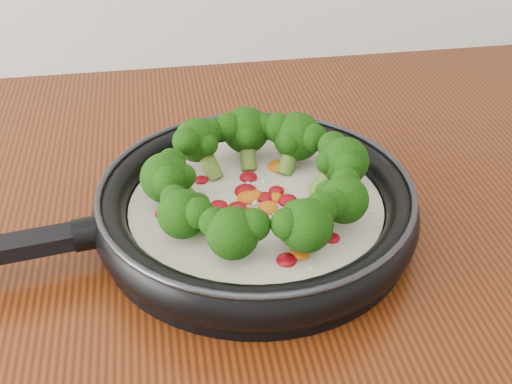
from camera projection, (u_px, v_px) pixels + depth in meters
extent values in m
cylinder|color=black|center=(256.00, 225.00, 0.71)|extent=(0.37, 0.37, 0.01)
torus|color=black|center=(256.00, 206.00, 0.70)|extent=(0.39, 0.39, 0.04)
torus|color=#2D2D33|center=(256.00, 188.00, 0.69)|extent=(0.38, 0.38, 0.01)
cylinder|color=black|center=(90.00, 233.00, 0.65)|extent=(0.04, 0.04, 0.03)
cylinder|color=beige|center=(256.00, 212.00, 0.70)|extent=(0.31, 0.31, 0.02)
ellipsoid|color=maroon|center=(165.00, 214.00, 0.68)|extent=(0.03, 0.03, 0.01)
ellipsoid|color=maroon|center=(248.00, 177.00, 0.74)|extent=(0.03, 0.03, 0.01)
ellipsoid|color=#D4650D|center=(268.00, 208.00, 0.69)|extent=(0.03, 0.03, 0.01)
ellipsoid|color=maroon|center=(288.00, 201.00, 0.70)|extent=(0.02, 0.02, 0.01)
ellipsoid|color=maroon|center=(249.00, 214.00, 0.68)|extent=(0.03, 0.03, 0.01)
ellipsoid|color=#D4650D|center=(275.00, 198.00, 0.70)|extent=(0.02, 0.02, 0.01)
ellipsoid|color=maroon|center=(266.00, 198.00, 0.70)|extent=(0.03, 0.03, 0.01)
ellipsoid|color=maroon|center=(286.00, 260.00, 0.62)|extent=(0.02, 0.02, 0.01)
ellipsoid|color=#D4650D|center=(248.00, 198.00, 0.70)|extent=(0.03, 0.03, 0.01)
ellipsoid|color=maroon|center=(201.00, 180.00, 0.73)|extent=(0.02, 0.02, 0.01)
ellipsoid|color=maroon|center=(246.00, 191.00, 0.71)|extent=(0.04, 0.04, 0.01)
ellipsoid|color=#D4650D|center=(278.00, 167.00, 0.75)|extent=(0.03, 0.03, 0.01)
ellipsoid|color=maroon|center=(332.00, 238.00, 0.65)|extent=(0.02, 0.02, 0.01)
ellipsoid|color=maroon|center=(276.00, 191.00, 0.71)|extent=(0.02, 0.02, 0.01)
ellipsoid|color=#D4650D|center=(192.00, 217.00, 0.67)|extent=(0.02, 0.02, 0.01)
ellipsoid|color=maroon|center=(174.00, 179.00, 0.73)|extent=(0.02, 0.02, 0.01)
ellipsoid|color=maroon|center=(219.00, 206.00, 0.69)|extent=(0.02, 0.02, 0.01)
ellipsoid|color=#D4650D|center=(254.00, 196.00, 0.71)|extent=(0.02, 0.02, 0.01)
ellipsoid|color=maroon|center=(354.00, 206.00, 0.69)|extent=(0.03, 0.03, 0.01)
ellipsoid|color=maroon|center=(271.00, 198.00, 0.70)|extent=(0.02, 0.02, 0.01)
ellipsoid|color=#D4650D|center=(213.00, 227.00, 0.66)|extent=(0.02, 0.02, 0.01)
ellipsoid|color=maroon|center=(237.00, 208.00, 0.69)|extent=(0.02, 0.02, 0.01)
ellipsoid|color=maroon|center=(235.00, 219.00, 0.67)|extent=(0.03, 0.03, 0.01)
ellipsoid|color=#D4650D|center=(300.00, 254.00, 0.63)|extent=(0.02, 0.02, 0.01)
ellipsoid|color=white|center=(264.00, 181.00, 0.73)|extent=(0.01, 0.01, 0.00)
ellipsoid|color=white|center=(368.00, 213.00, 0.68)|extent=(0.01, 0.01, 0.00)
ellipsoid|color=white|center=(237.00, 237.00, 0.65)|extent=(0.01, 0.01, 0.00)
ellipsoid|color=white|center=(181.00, 190.00, 0.72)|extent=(0.01, 0.01, 0.00)
ellipsoid|color=white|center=(213.00, 249.00, 0.63)|extent=(0.00, 0.01, 0.00)
ellipsoid|color=white|center=(207.00, 163.00, 0.76)|extent=(0.01, 0.01, 0.00)
ellipsoid|color=white|center=(255.00, 203.00, 0.69)|extent=(0.01, 0.01, 0.00)
ellipsoid|color=white|center=(253.00, 236.00, 0.65)|extent=(0.01, 0.01, 0.00)
ellipsoid|color=white|center=(296.00, 199.00, 0.70)|extent=(0.01, 0.01, 0.00)
ellipsoid|color=white|center=(276.00, 215.00, 0.68)|extent=(0.01, 0.01, 0.00)
ellipsoid|color=white|center=(255.00, 184.00, 0.73)|extent=(0.01, 0.01, 0.00)
ellipsoid|color=white|center=(281.00, 211.00, 0.68)|extent=(0.01, 0.01, 0.00)
ellipsoid|color=white|center=(257.00, 214.00, 0.68)|extent=(0.01, 0.01, 0.00)
ellipsoid|color=white|center=(291.00, 212.00, 0.68)|extent=(0.01, 0.01, 0.00)
ellipsoid|color=white|center=(311.00, 268.00, 0.61)|extent=(0.01, 0.01, 0.00)
ellipsoid|color=white|center=(295.00, 164.00, 0.76)|extent=(0.01, 0.01, 0.00)
ellipsoid|color=white|center=(233.00, 203.00, 0.70)|extent=(0.01, 0.01, 0.00)
ellipsoid|color=white|center=(224.00, 213.00, 0.68)|extent=(0.01, 0.01, 0.00)
ellipsoid|color=white|center=(249.00, 182.00, 0.73)|extent=(0.01, 0.01, 0.00)
cylinder|color=olive|center=(325.00, 180.00, 0.70)|extent=(0.04, 0.02, 0.04)
sphere|color=black|center=(345.00, 161.00, 0.70)|extent=(0.06, 0.06, 0.05)
sphere|color=black|center=(333.00, 146.00, 0.71)|extent=(0.04, 0.04, 0.03)
sphere|color=black|center=(348.00, 166.00, 0.68)|extent=(0.03, 0.03, 0.03)
sphere|color=black|center=(328.00, 162.00, 0.69)|extent=(0.03, 0.03, 0.03)
cylinder|color=olive|center=(289.00, 158.00, 0.74)|extent=(0.04, 0.04, 0.04)
sphere|color=black|center=(297.00, 136.00, 0.75)|extent=(0.06, 0.06, 0.06)
sphere|color=black|center=(279.00, 128.00, 0.75)|extent=(0.04, 0.04, 0.03)
sphere|color=black|center=(313.00, 138.00, 0.73)|extent=(0.04, 0.04, 0.03)
sphere|color=black|center=(290.00, 142.00, 0.73)|extent=(0.03, 0.03, 0.03)
cylinder|color=olive|center=(248.00, 153.00, 0.75)|extent=(0.02, 0.04, 0.04)
sphere|color=black|center=(246.00, 130.00, 0.76)|extent=(0.06, 0.06, 0.05)
sphere|color=black|center=(229.00, 127.00, 0.74)|extent=(0.04, 0.04, 0.03)
sphere|color=black|center=(264.00, 126.00, 0.75)|extent=(0.04, 0.04, 0.03)
sphere|color=black|center=(248.00, 137.00, 0.74)|extent=(0.03, 0.03, 0.03)
cylinder|color=olive|center=(209.00, 162.00, 0.73)|extent=(0.04, 0.04, 0.04)
sphere|color=black|center=(196.00, 140.00, 0.74)|extent=(0.06, 0.06, 0.05)
sphere|color=black|center=(186.00, 141.00, 0.72)|extent=(0.04, 0.04, 0.03)
sphere|color=black|center=(211.00, 131.00, 0.74)|extent=(0.03, 0.03, 0.03)
sphere|color=black|center=(207.00, 145.00, 0.72)|extent=(0.03, 0.03, 0.02)
cylinder|color=olive|center=(184.00, 192.00, 0.69)|extent=(0.04, 0.02, 0.04)
sphere|color=black|center=(166.00, 178.00, 0.68)|extent=(0.06, 0.06, 0.05)
sphere|color=black|center=(169.00, 182.00, 0.66)|extent=(0.04, 0.04, 0.03)
sphere|color=black|center=(171.00, 163.00, 0.69)|extent=(0.04, 0.04, 0.03)
sphere|color=black|center=(184.00, 176.00, 0.68)|extent=(0.03, 0.03, 0.03)
cylinder|color=olive|center=(198.00, 221.00, 0.65)|extent=(0.04, 0.03, 0.04)
sphere|color=black|center=(182.00, 214.00, 0.63)|extent=(0.06, 0.06, 0.05)
sphere|color=black|center=(198.00, 213.00, 0.62)|extent=(0.03, 0.03, 0.03)
sphere|color=black|center=(175.00, 199.00, 0.64)|extent=(0.03, 0.03, 0.03)
sphere|color=black|center=(198.00, 205.00, 0.64)|extent=(0.03, 0.03, 0.02)
cylinder|color=olive|center=(238.00, 236.00, 0.63)|extent=(0.03, 0.04, 0.04)
sphere|color=black|center=(233.00, 233.00, 0.60)|extent=(0.06, 0.06, 0.05)
sphere|color=black|center=(254.00, 225.00, 0.60)|extent=(0.04, 0.04, 0.03)
sphere|color=black|center=(214.00, 222.00, 0.61)|extent=(0.03, 0.03, 0.03)
sphere|color=black|center=(238.00, 219.00, 0.62)|extent=(0.03, 0.03, 0.03)
cylinder|color=olive|center=(294.00, 231.00, 0.63)|extent=(0.03, 0.04, 0.04)
sphere|color=black|center=(306.00, 225.00, 0.61)|extent=(0.06, 0.06, 0.05)
sphere|color=black|center=(320.00, 209.00, 0.61)|extent=(0.04, 0.04, 0.03)
sphere|color=black|center=(286.00, 224.00, 0.60)|extent=(0.03, 0.03, 0.03)
sphere|color=black|center=(296.00, 213.00, 0.62)|extent=(0.03, 0.03, 0.03)
cylinder|color=olive|center=(324.00, 210.00, 0.66)|extent=(0.04, 0.04, 0.04)
sphere|color=black|center=(344.00, 200.00, 0.64)|extent=(0.05, 0.05, 0.05)
sphere|color=black|center=(345.00, 182.00, 0.65)|extent=(0.03, 0.03, 0.03)
sphere|color=black|center=(334.00, 203.00, 0.63)|extent=(0.03, 0.03, 0.03)
sphere|color=black|center=(327.00, 193.00, 0.65)|extent=(0.03, 0.03, 0.02)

